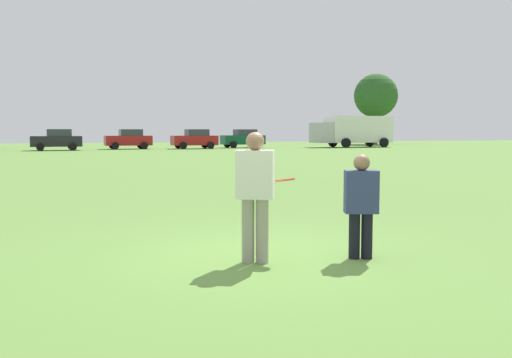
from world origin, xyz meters
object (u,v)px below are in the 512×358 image
parked_car_mid_right (129,139)px  parked_car_near_right (195,139)px  box_truck (353,130)px  parked_car_far_right (243,138)px  player_defender (361,201)px  parked_car_center (57,140)px  player_thrower (255,190)px  frisbee (285,180)px

parked_car_mid_right → parked_car_near_right: same height
box_truck → parked_car_far_right: bearing=171.6°
parked_car_mid_right → box_truck: 22.54m
parked_car_mid_right → parked_car_far_right: size_ratio=1.00×
parked_car_near_right → player_defender: bearing=-99.3°
parked_car_mid_right → box_truck: box_truck is taller
parked_car_near_right → box_truck: bearing=0.3°
parked_car_center → parked_car_mid_right: 6.54m
box_truck → player_defender: bearing=-117.2°
parked_car_far_right → box_truck: bearing=-8.4°
parked_car_mid_right → player_thrower: bearing=-93.7°
player_defender → parked_car_mid_right: size_ratio=0.32×
player_defender → frisbee: bearing=155.5°
parked_car_far_right → parked_car_mid_right: bearing=-176.0°
player_defender → box_truck: 52.90m
parked_car_mid_right → parked_car_near_right: bearing=-9.0°
parked_car_far_right → box_truck: size_ratio=0.50×
frisbee → parked_car_near_right: bearing=79.5°
player_thrower → frisbee: size_ratio=6.14×
player_thrower → box_truck: bearing=61.3°
player_thrower → parked_car_mid_right: (3.10, 47.70, -0.02)m
parked_car_mid_right → box_truck: bearing=-2.2°
frisbee → player_thrower: bearing=-156.4°
parked_car_center → player_defender: bearing=-84.3°
player_defender → parked_car_center: 46.20m
frisbee → parked_car_near_right: (8.61, 46.53, -0.12)m
parked_car_near_right → box_truck: box_truck is taller
frisbee → player_defender: bearing=-24.5°
player_thrower → frisbee: player_thrower is taller
player_thrower → box_truck: 53.38m
parked_car_mid_right → box_truck: size_ratio=0.50×
frisbee → parked_car_mid_right: size_ratio=0.06×
frisbee → parked_car_center: parked_car_center is taller
parked_car_center → parked_car_near_right: size_ratio=1.00×
player_defender → parked_car_center: size_ratio=0.32×
frisbee → parked_car_near_right: size_ratio=0.06×
box_truck → frisbee: bearing=-118.3°
parked_car_near_right → parked_car_far_right: size_ratio=1.00×
frisbee → parked_car_mid_right: parked_car_mid_right is taller
frisbee → parked_car_far_right: (13.86, 48.26, -0.12)m
parked_car_center → box_truck: size_ratio=0.50×
frisbee → parked_car_center: size_ratio=0.06×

